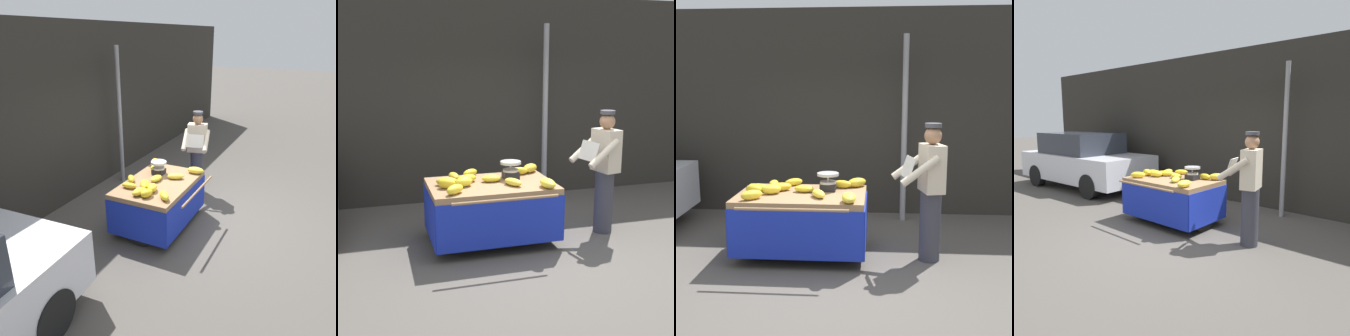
# 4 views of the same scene
# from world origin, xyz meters

# --- Properties ---
(ground_plane) EXTENTS (60.00, 60.00, 0.00)m
(ground_plane) POSITION_xyz_m (0.00, 0.00, 0.00)
(ground_plane) COLOR #514C47
(back_wall) EXTENTS (16.00, 0.24, 3.41)m
(back_wall) POSITION_xyz_m (0.00, 2.76, 1.70)
(back_wall) COLOR #2D2B26
(back_wall) RESTS_ON ground
(street_pole) EXTENTS (0.09, 0.09, 2.94)m
(street_pole) POSITION_xyz_m (0.83, 2.26, 1.47)
(street_pole) COLOR gray
(street_pole) RESTS_ON ground
(banana_cart) EXTENTS (1.63, 1.26, 0.82)m
(banana_cart) POSITION_xyz_m (-0.54, 0.62, 0.59)
(banana_cart) COLOR #93704C
(banana_cart) RESTS_ON ground
(weighing_scale) EXTENTS (0.28, 0.28, 0.24)m
(weighing_scale) POSITION_xyz_m (-0.22, 0.78, 0.93)
(weighing_scale) COLOR black
(weighing_scale) RESTS_ON banana_cart
(banana_bunch_0) EXTENTS (0.27, 0.18, 0.09)m
(banana_bunch_0) POSITION_xyz_m (-0.52, 0.68, 0.86)
(banana_bunch_0) COLOR yellow
(banana_bunch_0) RESTS_ON banana_cart
(banana_bunch_1) EXTENTS (0.25, 0.21, 0.13)m
(banana_bunch_1) POSITION_xyz_m (-1.13, 0.53, 0.88)
(banana_bunch_1) COLOR gold
(banana_bunch_1) RESTS_ON banana_cart
(banana_bunch_2) EXTENTS (0.27, 0.24, 0.10)m
(banana_bunch_2) POSITION_xyz_m (-0.72, 1.05, 0.86)
(banana_bunch_2) COLOR gold
(banana_bunch_2) RESTS_ON banana_cart
(banana_bunch_3) EXTENTS (0.24, 0.31, 0.09)m
(banana_bunch_3) POSITION_xyz_m (-0.30, 0.42, 0.86)
(banana_bunch_3) COLOR yellow
(banana_bunch_3) RESTS_ON banana_cart
(banana_bunch_4) EXTENTS (0.32, 0.31, 0.12)m
(banana_bunch_4) POSITION_xyz_m (0.14, 1.03, 0.88)
(banana_bunch_4) COLOR gold
(banana_bunch_4) RESTS_ON banana_cart
(banana_bunch_5) EXTENTS (0.28, 0.24, 0.12)m
(banana_bunch_5) POSITION_xyz_m (-0.91, 0.55, 0.88)
(banana_bunch_5) COLOR yellow
(banana_bunch_5) RESTS_ON banana_cart
(banana_bunch_6) EXTENTS (0.33, 0.27, 0.11)m
(banana_bunch_6) POSITION_xyz_m (-0.83, 0.73, 0.87)
(banana_bunch_6) COLOR gold
(banana_bunch_6) RESTS_ON banana_cart
(banana_bunch_7) EXTENTS (0.14, 0.27, 0.09)m
(banana_bunch_7) POSITION_xyz_m (-0.97, 0.94, 0.86)
(banana_bunch_7) COLOR gold
(banana_bunch_7) RESTS_ON banana_cart
(banana_bunch_8) EXTENTS (0.30, 0.22, 0.10)m
(banana_bunch_8) POSITION_xyz_m (-1.11, 0.67, 0.87)
(banana_bunch_8) COLOR gold
(banana_bunch_8) RESTS_ON banana_cart
(banana_bunch_9) EXTENTS (0.19, 0.31, 0.12)m
(banana_bunch_9) POSITION_xyz_m (0.09, 0.20, 0.87)
(banana_bunch_9) COLOR yellow
(banana_bunch_9) RESTS_ON banana_cart
(banana_bunch_10) EXTENTS (0.27, 0.15, 0.11)m
(banana_bunch_10) POSITION_xyz_m (-0.05, 0.94, 0.87)
(banana_bunch_10) COLOR gold
(banana_bunch_10) RESTS_ON banana_cart
(banana_bunch_11) EXTENTS (0.29, 0.27, 0.12)m
(banana_bunch_11) POSITION_xyz_m (-1.08, 0.25, 0.87)
(banana_bunch_11) COLOR yellow
(banana_bunch_11) RESTS_ON banana_cart
(vendor_person) EXTENTS (0.65, 0.60, 1.71)m
(vendor_person) POSITION_xyz_m (1.06, 0.56, 0.87)
(vendor_person) COLOR #383842
(vendor_person) RESTS_ON ground
(parked_car) EXTENTS (3.98, 1.89, 1.51)m
(parked_car) POSITION_xyz_m (-4.49, 1.29, 0.75)
(parked_car) COLOR silver
(parked_car) RESTS_ON ground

